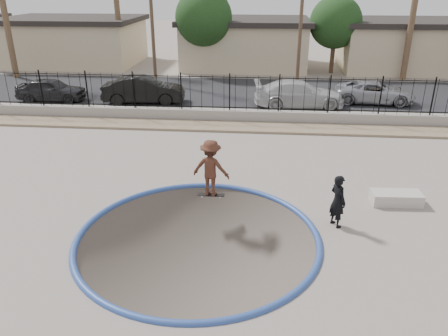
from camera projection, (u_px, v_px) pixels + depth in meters
name	position (u px, v px, depth m)	size (l,w,h in m)	color
ground	(232.00, 131.00, 24.79)	(120.00, 120.00, 2.20)	gray
bowl_pit	(198.00, 238.00, 12.46)	(6.84, 6.84, 1.80)	#4A4138
coping_ring	(198.00, 238.00, 12.46)	(7.04, 7.04, 0.20)	#2B478D
rock_strip	(228.00, 127.00, 21.77)	(42.00, 1.60, 0.11)	#9A8164
retaining_wall	(230.00, 116.00, 22.68)	(42.00, 0.45, 0.60)	gray
fence	(230.00, 93.00, 22.20)	(40.00, 0.04, 1.80)	black
street	(238.00, 91.00, 28.92)	(90.00, 8.00, 0.04)	black
house_west	(73.00, 40.00, 38.10)	(11.60, 8.60, 3.90)	#C4AF8C
house_center	(245.00, 42.00, 36.84)	(10.60, 8.60, 3.90)	#C4AF8C
house_east	(416.00, 44.00, 35.66)	(12.60, 8.60, 3.90)	#C4AF8C
utility_pole_left	(152.00, 14.00, 29.40)	(1.70, 0.24, 9.00)	#473323
utility_pole_mid	(302.00, 11.00, 28.46)	(1.70, 0.24, 9.50)	#473323
street_tree_left	(204.00, 18.00, 33.01)	(4.32, 4.32, 6.36)	#473323
street_tree_mid	(336.00, 22.00, 33.22)	(3.96, 3.96, 5.83)	#473323
skater	(211.00, 171.00, 14.45)	(1.25, 0.72, 1.93)	brown
skateboard	(211.00, 195.00, 14.81)	(0.91, 0.24, 0.08)	black
videographer	(338.00, 201.00, 12.78)	(0.59, 0.39, 1.63)	black
concrete_ledge	(396.00, 198.00, 14.30)	(1.60, 0.70, 0.40)	#B5ABA1
car_a	(51.00, 89.00, 26.27)	(1.63, 4.05, 1.38)	black
car_b	(144.00, 90.00, 25.76)	(1.66, 4.76, 1.57)	black
car_c	(299.00, 94.00, 25.01)	(2.09, 5.13, 1.49)	silver
car_d	(375.00, 92.00, 25.84)	(2.11, 4.59, 1.27)	#9899A0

